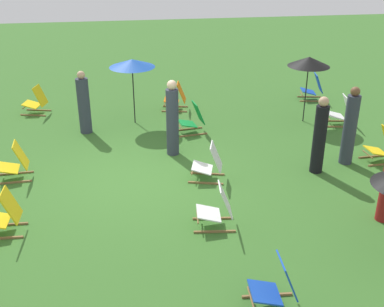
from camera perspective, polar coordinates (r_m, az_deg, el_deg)
The scene contains 18 objects.
ground_plane at distance 10.74m, azimuth -6.35°, elevation -2.81°, with size 40.00×40.00×0.00m, color #386B28.
deckchair_1 at distance 15.94m, azimuth 14.05°, elevation 7.44°, with size 0.60×0.83×0.83m.
deckchair_2 at distance 14.05m, azimuth 17.18°, elevation 4.70°, with size 0.59×0.82×0.83m.
deckchair_3 at distance 14.59m, azimuth -1.83°, elevation 6.56°, with size 0.61×0.84×0.83m.
deckchair_4 at distance 12.89m, azimuth 0.12°, elevation 4.02°, with size 0.58×0.82×0.83m.
deckchair_5 at distance 9.29m, azimuth -21.21°, elevation -6.69°, with size 0.50×0.77×0.83m.
deckchair_7 at distance 8.86m, azimuth 2.96°, elevation -6.46°, with size 0.55×0.81×0.83m.
deckchair_8 at distance 12.11m, azimuth 21.49°, elevation 0.77°, with size 0.52×0.78×0.83m.
deckchair_10 at distance 11.15m, azimuth -20.08°, elevation -1.07°, with size 0.52×0.79×0.83m.
deckchair_11 at distance 7.23m, azimuth 9.83°, elevation -15.12°, with size 0.52×0.79×0.83m.
deckchair_12 at distance 10.45m, azimuth 2.04°, elevation -1.24°, with size 0.66×0.86×0.83m.
deckchair_13 at distance 14.98m, azimuth -17.83°, elevation 5.85°, with size 0.65×0.85×0.83m.
umbrella_1 at distance 13.65m, azimuth 13.57°, elevation 10.45°, with size 1.14×1.14×1.84m.
umbrella_2 at distance 13.27m, azimuth -7.06°, elevation 10.47°, with size 1.23×1.23×1.80m.
person_0 at distance 11.56m, azimuth 18.06°, elevation 2.89°, with size 0.40×0.40×1.84m.
person_1 at distance 11.46m, azimuth -2.31°, elevation 4.00°, with size 0.34×0.34×1.84m.
person_3 at distance 10.95m, azimuth 14.75°, elevation 1.91°, with size 0.37×0.37×1.76m.
person_4 at distance 13.08m, azimuth -12.59°, elevation 5.67°, with size 0.36×0.36×1.68m.
Camera 1 is at (9.51, -0.21, 4.99)m, focal length 45.41 mm.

